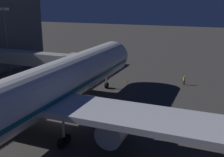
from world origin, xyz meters
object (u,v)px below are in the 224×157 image
(ground_crew_by_belt_loader, at_px, (184,80))
(traffic_cone_nose_port, at_px, (126,81))
(jet_bridge, at_px, (35,59))
(airliner_at_gate, at_px, (29,98))
(traffic_cone_nose_starboard, at_px, (107,79))
(apron_floodlight_mast, at_px, (6,36))

(ground_crew_by_belt_loader, distance_m, traffic_cone_nose_port, 12.01)
(jet_bridge, bearing_deg, airliner_at_gate, 125.67)
(traffic_cone_nose_port, bearing_deg, airliner_at_gate, 85.60)
(airliner_at_gate, bearing_deg, ground_crew_by_belt_loader, -113.98)
(ground_crew_by_belt_loader, xyz_separation_m, traffic_cone_nose_port, (11.69, 2.62, -0.75))
(ground_crew_by_belt_loader, relative_size, traffic_cone_nose_starboard, 3.37)
(airliner_at_gate, distance_m, traffic_cone_nose_starboard, 29.19)
(airliner_at_gate, bearing_deg, apron_floodlight_mast, -43.74)
(jet_bridge, xyz_separation_m, traffic_cone_nose_starboard, (-11.01, -10.21, -5.51))
(apron_floodlight_mast, bearing_deg, jet_bridge, 153.97)
(ground_crew_by_belt_loader, height_order, traffic_cone_nose_port, ground_crew_by_belt_loader)
(airliner_at_gate, distance_m, traffic_cone_nose_port, 29.19)
(airliner_at_gate, height_order, traffic_cone_nose_starboard, airliner_at_gate)
(traffic_cone_nose_port, distance_m, traffic_cone_nose_starboard, 4.40)
(airliner_at_gate, xyz_separation_m, ground_crew_by_belt_loader, (-13.89, -31.23, -4.65))
(traffic_cone_nose_port, height_order, traffic_cone_nose_starboard, same)
(jet_bridge, height_order, traffic_cone_nose_starboard, jet_bridge)
(airliner_at_gate, relative_size, jet_bridge, 2.43)
(airliner_at_gate, height_order, ground_crew_by_belt_loader, airliner_at_gate)
(traffic_cone_nose_starboard, bearing_deg, ground_crew_by_belt_loader, -170.75)
(traffic_cone_nose_port, relative_size, traffic_cone_nose_starboard, 1.00)
(airliner_at_gate, xyz_separation_m, traffic_cone_nose_port, (-2.20, -28.61, -5.40))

